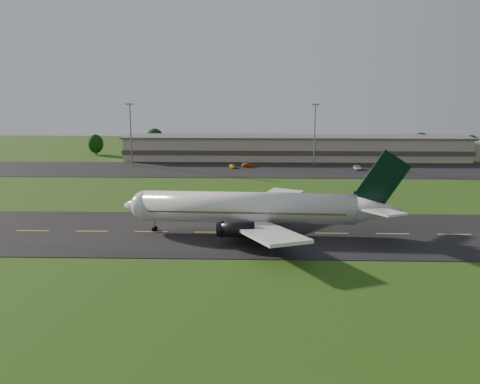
{
  "coord_description": "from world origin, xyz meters",
  "views": [
    {
      "loc": [
        -13.75,
        -93.88,
        26.88
      ],
      "look_at": [
        -16.94,
        8.0,
        6.0
      ],
      "focal_mm": 40.0,
      "sensor_mm": 36.0,
      "label": 1
    }
  ],
  "objects_px": {
    "airliner": "(254,208)",
    "service_vehicle_b": "(248,165)",
    "service_vehicle_d": "(400,169)",
    "light_mast_centre": "(315,127)",
    "service_vehicle_a": "(233,166)",
    "light_mast_west": "(131,127)",
    "terminal": "(313,148)",
    "service_vehicle_c": "(358,168)"
  },
  "relations": [
    {
      "from": "service_vehicle_a",
      "to": "service_vehicle_c",
      "type": "xyz_separation_m",
      "value": [
        39.49,
        -2.1,
        0.03
      ]
    },
    {
      "from": "light_mast_west",
      "to": "service_vehicle_d",
      "type": "xyz_separation_m",
      "value": [
        85.66,
        -8.83,
        -11.98
      ]
    },
    {
      "from": "terminal",
      "to": "service_vehicle_b",
      "type": "relative_size",
      "value": 38.77
    },
    {
      "from": "airliner",
      "to": "light_mast_centre",
      "type": "distance_m",
      "value": 82.69
    },
    {
      "from": "airliner",
      "to": "service_vehicle_b",
      "type": "distance_m",
      "value": 77.47
    },
    {
      "from": "airliner",
      "to": "service_vehicle_d",
      "type": "distance_m",
      "value": 84.22
    },
    {
      "from": "light_mast_centre",
      "to": "service_vehicle_a",
      "type": "distance_m",
      "value": 29.47
    },
    {
      "from": "airliner",
      "to": "service_vehicle_b",
      "type": "bearing_deg",
      "value": 94.39
    },
    {
      "from": "light_mast_centre",
      "to": "terminal",
      "type": "bearing_deg",
      "value": 85.05
    },
    {
      "from": "service_vehicle_c",
      "to": "light_mast_centre",
      "type": "bearing_deg",
      "value": 152.15
    },
    {
      "from": "service_vehicle_b",
      "to": "service_vehicle_d",
      "type": "bearing_deg",
      "value": -114.96
    },
    {
      "from": "terminal",
      "to": "service_vehicle_a",
      "type": "relative_size",
      "value": 39.88
    },
    {
      "from": "terminal",
      "to": "service_vehicle_a",
      "type": "height_order",
      "value": "terminal"
    },
    {
      "from": "terminal",
      "to": "service_vehicle_b",
      "type": "distance_m",
      "value": 29.99
    },
    {
      "from": "airliner",
      "to": "terminal",
      "type": "height_order",
      "value": "airliner"
    },
    {
      "from": "light_mast_west",
      "to": "service_vehicle_d",
      "type": "bearing_deg",
      "value": -5.89
    },
    {
      "from": "service_vehicle_a",
      "to": "service_vehicle_c",
      "type": "distance_m",
      "value": 39.54
    },
    {
      "from": "light_mast_centre",
      "to": "service_vehicle_a",
      "type": "bearing_deg",
      "value": -169.25
    },
    {
      "from": "airliner",
      "to": "service_vehicle_a",
      "type": "xyz_separation_m",
      "value": [
        -7.28,
        75.02,
        -3.94
      ]
    },
    {
      "from": "terminal",
      "to": "service_vehicle_b",
      "type": "xyz_separation_m",
      "value": [
        -23.06,
        -18.89,
        -3.27
      ]
    },
    {
      "from": "service_vehicle_b",
      "to": "service_vehicle_c",
      "type": "bearing_deg",
      "value": -114.83
    },
    {
      "from": "light_mast_west",
      "to": "service_vehicle_c",
      "type": "relative_size",
      "value": 4.36
    },
    {
      "from": "terminal",
      "to": "light_mast_west",
      "type": "xyz_separation_m",
      "value": [
        -61.4,
        -16.18,
        8.75
      ]
    },
    {
      "from": "service_vehicle_d",
      "to": "service_vehicle_b",
      "type": "bearing_deg",
      "value": 130.16
    },
    {
      "from": "light_mast_west",
      "to": "service_vehicle_a",
      "type": "xyz_separation_m",
      "value": [
        33.57,
        -5.02,
        -12.02
      ]
    },
    {
      "from": "service_vehicle_c",
      "to": "service_vehicle_d",
      "type": "height_order",
      "value": "service_vehicle_d"
    },
    {
      "from": "airliner",
      "to": "service_vehicle_b",
      "type": "xyz_separation_m",
      "value": [
        -2.51,
        77.33,
        -3.95
      ]
    },
    {
      "from": "airliner",
      "to": "service_vehicle_b",
      "type": "relative_size",
      "value": 13.71
    },
    {
      "from": "service_vehicle_d",
      "to": "airliner",
      "type": "bearing_deg",
      "value": -164.64
    },
    {
      "from": "light_mast_west",
      "to": "service_vehicle_b",
      "type": "height_order",
      "value": "light_mast_west"
    },
    {
      "from": "terminal",
      "to": "light_mast_west",
      "type": "distance_m",
      "value": 64.1
    },
    {
      "from": "service_vehicle_b",
      "to": "service_vehicle_d",
      "type": "distance_m",
      "value": 47.71
    },
    {
      "from": "service_vehicle_c",
      "to": "service_vehicle_d",
      "type": "relative_size",
      "value": 1.03
    },
    {
      "from": "terminal",
      "to": "service_vehicle_c",
      "type": "bearing_deg",
      "value": -63.43
    },
    {
      "from": "service_vehicle_d",
      "to": "light_mast_centre",
      "type": "bearing_deg",
      "value": 118.54
    },
    {
      "from": "light_mast_centre",
      "to": "service_vehicle_d",
      "type": "bearing_deg",
      "value": -18.99
    },
    {
      "from": "light_mast_west",
      "to": "light_mast_centre",
      "type": "distance_m",
      "value": 60.0
    },
    {
      "from": "terminal",
      "to": "light_mast_west",
      "type": "bearing_deg",
      "value": -165.24
    },
    {
      "from": "service_vehicle_b",
      "to": "light_mast_centre",
      "type": "bearing_deg",
      "value": -100.46
    },
    {
      "from": "terminal",
      "to": "light_mast_centre",
      "type": "height_order",
      "value": "light_mast_centre"
    },
    {
      "from": "light_mast_centre",
      "to": "service_vehicle_d",
      "type": "height_order",
      "value": "light_mast_centre"
    },
    {
      "from": "light_mast_centre",
      "to": "light_mast_west",
      "type": "bearing_deg",
      "value": 180.0
    }
  ]
}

